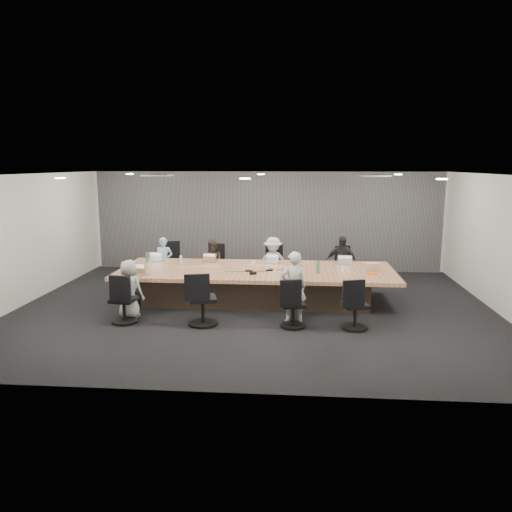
# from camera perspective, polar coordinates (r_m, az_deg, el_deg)

# --- Properties ---
(floor) EXTENTS (10.00, 8.00, 0.00)m
(floor) POSITION_cam_1_polar(r_m,az_deg,el_deg) (10.64, -0.18, -5.96)
(floor) COLOR black
(floor) RESTS_ON ground
(ceiling) EXTENTS (10.00, 8.00, 0.00)m
(ceiling) POSITION_cam_1_polar(r_m,az_deg,el_deg) (10.20, -0.19, 9.30)
(ceiling) COLOR white
(ceiling) RESTS_ON wall_back
(wall_back) EXTENTS (10.00, 0.00, 2.80)m
(wall_back) POSITION_cam_1_polar(r_m,az_deg,el_deg) (14.28, 1.21, 4.00)
(wall_back) COLOR beige
(wall_back) RESTS_ON ground
(wall_front) EXTENTS (10.00, 0.00, 2.80)m
(wall_front) POSITION_cam_1_polar(r_m,az_deg,el_deg) (6.43, -3.29, -4.05)
(wall_front) COLOR beige
(wall_front) RESTS_ON ground
(wall_left) EXTENTS (0.00, 8.00, 2.80)m
(wall_left) POSITION_cam_1_polar(r_m,az_deg,el_deg) (11.85, -25.05, 1.68)
(wall_left) COLOR beige
(wall_left) RESTS_ON ground
(wall_right) EXTENTS (0.00, 8.00, 2.80)m
(wall_right) POSITION_cam_1_polar(r_m,az_deg,el_deg) (11.08, 26.53, 1.01)
(wall_right) COLOR beige
(wall_right) RESTS_ON ground
(curtain) EXTENTS (9.80, 0.04, 2.80)m
(curtain) POSITION_cam_1_polar(r_m,az_deg,el_deg) (14.20, 1.19, 3.97)
(curtain) COLOR #5C5B5E
(curtain) RESTS_ON ground
(conference_table) EXTENTS (6.00, 2.20, 0.74)m
(conference_table) POSITION_cam_1_polar(r_m,az_deg,el_deg) (11.01, 0.04, -3.23)
(conference_table) COLOR #403125
(conference_table) RESTS_ON ground
(chair_0) EXTENTS (0.69, 0.69, 0.87)m
(chair_0) POSITION_cam_1_polar(r_m,az_deg,el_deg) (13.06, -10.05, -1.07)
(chair_0) COLOR black
(chair_0) RESTS_ON ground
(chair_1) EXTENTS (0.56, 0.56, 0.78)m
(chair_1) POSITION_cam_1_polar(r_m,az_deg,el_deg) (12.80, -4.58, -1.36)
(chair_1) COLOR black
(chair_1) RESTS_ON ground
(chair_2) EXTENTS (0.57, 0.57, 0.83)m
(chair_2) POSITION_cam_1_polar(r_m,az_deg,el_deg) (12.64, 2.03, -1.37)
(chair_2) COLOR black
(chair_2) RESTS_ON ground
(chair_3) EXTENTS (0.64, 0.64, 0.75)m
(chair_3) POSITION_cam_1_polar(r_m,az_deg,el_deg) (12.69, 9.55, -1.66)
(chair_3) COLOR black
(chair_3) RESTS_ON ground
(chair_4) EXTENTS (0.57, 0.57, 0.76)m
(chair_4) POSITION_cam_1_polar(r_m,az_deg,el_deg) (9.90, -14.88, -5.28)
(chair_4) COLOR black
(chair_4) RESTS_ON ground
(chair_5) EXTENTS (0.71, 0.71, 0.86)m
(chair_5) POSITION_cam_1_polar(r_m,az_deg,el_deg) (9.49, -6.11, -5.35)
(chair_5) COLOR black
(chair_5) RESTS_ON ground
(chair_6) EXTENTS (0.59, 0.59, 0.73)m
(chair_6) POSITION_cam_1_polar(r_m,az_deg,el_deg) (9.34, 4.27, -5.99)
(chair_6) COLOR black
(chair_6) RESTS_ON ground
(chair_7) EXTENTS (0.64, 0.64, 0.76)m
(chair_7) POSITION_cam_1_polar(r_m,az_deg,el_deg) (9.40, 11.26, -5.97)
(chair_7) COLOR black
(chair_7) RESTS_ON ground
(person_0) EXTENTS (0.46, 0.32, 1.21)m
(person_0) POSITION_cam_1_polar(r_m,az_deg,el_deg) (12.69, -10.48, -0.62)
(person_0) COLOR #90BAD8
(person_0) RESTS_ON ground
(laptop_0) EXTENTS (0.31, 0.21, 0.02)m
(laptop_0) POSITION_cam_1_polar(r_m,az_deg,el_deg) (12.15, -11.17, -0.45)
(laptop_0) COLOR #B2B2B7
(laptop_0) RESTS_ON conference_table
(person_1) EXTENTS (0.61, 0.51, 1.16)m
(person_1) POSITION_cam_1_polar(r_m,az_deg,el_deg) (12.43, -4.85, -0.84)
(person_1) COLOR #332824
(person_1) RESTS_ON ground
(laptop_1) EXTENTS (0.34, 0.26, 0.02)m
(laptop_1) POSITION_cam_1_polar(r_m,az_deg,el_deg) (11.86, -5.30, -0.55)
(laptop_1) COLOR #8C6647
(laptop_1) RESTS_ON conference_table
(person_2) EXTENTS (0.81, 0.47, 1.25)m
(person_2) POSITION_cam_1_polar(r_m,az_deg,el_deg) (12.26, 1.95, -0.74)
(person_2) COLOR #A7A7A7
(person_2) RESTS_ON ground
(laptop_2) EXTENTS (0.31, 0.23, 0.02)m
(laptop_2) POSITION_cam_1_polar(r_m,az_deg,el_deg) (11.70, 1.82, -0.67)
(laptop_2) COLOR #B2B2B7
(laptop_2) RESTS_ON conference_table
(person_3) EXTENTS (0.82, 0.50, 1.31)m
(person_3) POSITION_cam_1_polar(r_m,az_deg,el_deg) (12.29, 9.72, -0.73)
(person_3) COLOR black
(person_3) RESTS_ON ground
(laptop_3) EXTENTS (0.34, 0.25, 0.02)m
(laptop_3) POSITION_cam_1_polar(r_m,az_deg,el_deg) (11.73, 9.96, -0.79)
(laptop_3) COLOR #B2B2B7
(laptop_3) RESTS_ON conference_table
(person_4) EXTENTS (0.64, 0.50, 1.17)m
(person_4) POSITION_cam_1_polar(r_m,az_deg,el_deg) (10.17, -14.27, -3.66)
(person_4) COLOR #A3AF9F
(person_4) RESTS_ON ground
(laptop_4) EXTENTS (0.40, 0.33, 0.02)m
(laptop_4) POSITION_cam_1_polar(r_m,az_deg,el_deg) (10.64, -13.36, -2.08)
(laptop_4) COLOR #8C6647
(laptop_4) RESTS_ON conference_table
(person_6) EXTENTS (0.56, 0.43, 1.38)m
(person_6) POSITION_cam_1_polar(r_m,az_deg,el_deg) (9.60, 4.32, -3.53)
(person_6) COLOR silver
(person_6) RESTS_ON ground
(laptop_6) EXTENTS (0.36, 0.26, 0.02)m
(laptop_6) POSITION_cam_1_polar(r_m,az_deg,el_deg) (10.12, 4.35, -2.47)
(laptop_6) COLOR #8C6647
(laptop_6) RESTS_ON conference_table
(bottle_green_left) EXTENTS (0.07, 0.07, 0.23)m
(bottle_green_left) POSITION_cam_1_polar(r_m,az_deg,el_deg) (11.95, -12.34, -0.16)
(bottle_green_left) COLOR #3C7C54
(bottle_green_left) RESTS_ON conference_table
(bottle_green_right) EXTENTS (0.09, 0.09, 0.26)m
(bottle_green_right) POSITION_cam_1_polar(r_m,az_deg,el_deg) (10.57, 7.10, -1.28)
(bottle_green_right) COLOR #3C7C54
(bottle_green_right) RESTS_ON conference_table
(bottle_clear) EXTENTS (0.08, 0.08, 0.21)m
(bottle_clear) POSITION_cam_1_polar(r_m,az_deg,el_deg) (11.52, -8.58, -0.47)
(bottle_clear) COLOR silver
(bottle_clear) RESTS_ON conference_table
(cup_white_far) EXTENTS (0.09, 0.09, 0.10)m
(cup_white_far) POSITION_cam_1_polar(r_m,az_deg,el_deg) (11.34, -0.27, -0.81)
(cup_white_far) COLOR white
(cup_white_far) RESTS_ON conference_table
(cup_white_near) EXTENTS (0.09, 0.09, 0.10)m
(cup_white_near) POSITION_cam_1_polar(r_m,az_deg,el_deg) (10.95, 9.97, -1.38)
(cup_white_near) COLOR white
(cup_white_near) RESTS_ON conference_table
(mug_brown) EXTENTS (0.11, 0.11, 0.12)m
(mug_brown) POSITION_cam_1_polar(r_m,az_deg,el_deg) (11.05, -13.98, -1.38)
(mug_brown) COLOR brown
(mug_brown) RESTS_ON conference_table
(mic_left) EXTENTS (0.16, 0.11, 0.03)m
(mic_left) POSITION_cam_1_polar(r_m,az_deg,el_deg) (10.70, -0.80, -1.69)
(mic_left) COLOR black
(mic_left) RESTS_ON conference_table
(mic_right) EXTENTS (0.16, 0.13, 0.03)m
(mic_right) POSITION_cam_1_polar(r_m,az_deg,el_deg) (10.77, 1.52, -1.61)
(mic_right) COLOR black
(mic_right) RESTS_ON conference_table
(stapler) EXTENTS (0.15, 0.10, 0.06)m
(stapler) POSITION_cam_1_polar(r_m,az_deg,el_deg) (10.39, -0.35, -1.98)
(stapler) COLOR black
(stapler) RESTS_ON conference_table
(canvas_bag) EXTENTS (0.32, 0.25, 0.16)m
(canvas_bag) POSITION_cam_1_polar(r_m,az_deg,el_deg) (11.12, 13.09, -1.17)
(canvas_bag) COLOR tan
(canvas_bag) RESTS_ON conference_table
(snack_packet) EXTENTS (0.19, 0.14, 0.04)m
(snack_packet) POSITION_cam_1_polar(r_m,az_deg,el_deg) (10.69, 13.16, -1.95)
(snack_packet) COLOR orange
(snack_packet) RESTS_ON conference_table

